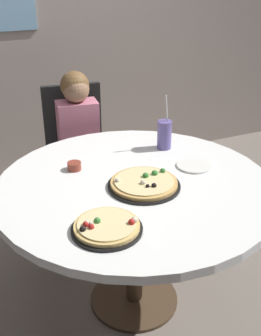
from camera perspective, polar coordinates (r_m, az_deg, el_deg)
The scene contains 9 objects.
ground_plane at distance 2.43m, azimuth 0.51°, elevation -17.63°, with size 8.00×8.00×0.00m, color slate.
dining_table at distance 2.02m, azimuth 0.59°, elevation -4.04°, with size 1.33×1.33×0.75m.
chair_wooden at distance 2.91m, azimuth -7.46°, elevation 2.90°, with size 0.45×0.45×0.95m.
diner_child at distance 2.77m, azimuth -6.68°, elevation 0.58°, with size 0.30×0.42×1.08m.
pizza_veggie at distance 1.93m, azimuth 1.90°, elevation -2.15°, with size 0.34×0.34×0.05m.
pizza_cheese at distance 1.63m, azimuth -3.30°, elevation -8.10°, with size 0.28×0.28×0.05m.
soda_cup at distance 2.31m, azimuth 4.69°, elevation 4.61°, with size 0.08×0.08×0.31m.
sauce_bowl at distance 2.10m, azimuth -7.75°, elevation 0.27°, with size 0.07×0.07×0.04m, color brown.
plate_small at distance 2.14m, azimuth 8.76°, elevation 0.34°, with size 0.18×0.18×0.01m, color white.
Camera 1 is at (-0.73, -1.57, 1.70)m, focal length 44.25 mm.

